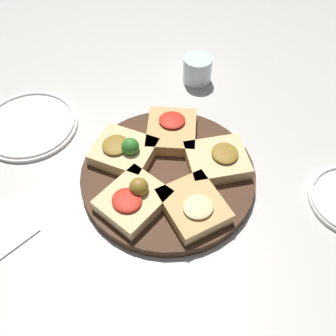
{
  "coord_description": "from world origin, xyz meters",
  "views": [
    {
      "loc": [
        0.23,
        -0.5,
        0.75
      ],
      "look_at": [
        0.0,
        0.0,
        0.04
      ],
      "focal_mm": 42.0,
      "sensor_mm": 36.0,
      "label": 1
    }
  ],
  "objects_px": {
    "serving_board": "(168,175)",
    "napkin_stack": "(6,227)",
    "plate_left": "(30,123)",
    "water_glass": "(197,70)"
  },
  "relations": [
    {
      "from": "water_glass",
      "to": "napkin_stack",
      "type": "relative_size",
      "value": 0.71
    },
    {
      "from": "serving_board",
      "to": "napkin_stack",
      "type": "height_order",
      "value": "serving_board"
    },
    {
      "from": "serving_board",
      "to": "plate_left",
      "type": "relative_size",
      "value": 1.61
    },
    {
      "from": "water_glass",
      "to": "napkin_stack",
      "type": "height_order",
      "value": "water_glass"
    },
    {
      "from": "napkin_stack",
      "to": "serving_board",
      "type": "bearing_deg",
      "value": 45.96
    },
    {
      "from": "serving_board",
      "to": "napkin_stack",
      "type": "xyz_separation_m",
      "value": [
        -0.26,
        -0.27,
        -0.01
      ]
    },
    {
      "from": "plate_left",
      "to": "water_glass",
      "type": "bearing_deg",
      "value": 47.52
    },
    {
      "from": "serving_board",
      "to": "napkin_stack",
      "type": "distance_m",
      "value": 0.37
    },
    {
      "from": "plate_left",
      "to": "water_glass",
      "type": "distance_m",
      "value": 0.48
    },
    {
      "from": "serving_board",
      "to": "napkin_stack",
      "type": "relative_size",
      "value": 3.52
    }
  ]
}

